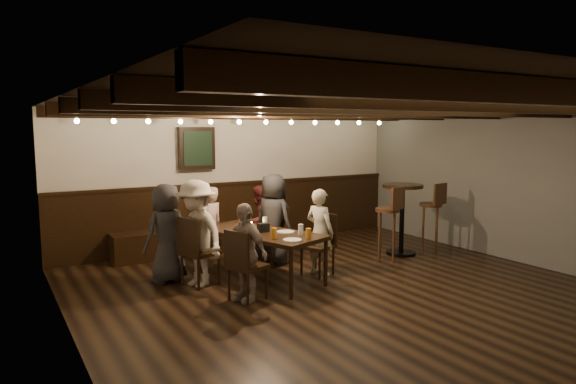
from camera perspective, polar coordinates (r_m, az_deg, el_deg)
room at (r=7.99m, az=-3.54°, el=-0.21°), size 7.00×7.00×7.00m
dining_table at (r=7.08m, az=-3.06°, el=-4.84°), size 1.35×1.98×0.68m
chair_left_near at (r=7.01m, az=-9.85°, el=-7.92°), size 0.54×0.54×0.93m
chair_left_far at (r=6.37m, az=-4.62°, el=-9.54°), size 0.51×0.51×0.88m
chair_right_near at (r=7.97m, az=-1.79°, el=-6.10°), size 0.51×0.51×0.88m
chair_right_far at (r=7.41m, az=3.39°, el=-7.14°), size 0.51×0.51×0.88m
person_bench_left at (r=7.16m, az=-13.33°, el=-4.47°), size 0.76×0.62×1.35m
person_bench_centre at (r=7.83m, az=-8.62°, el=-3.86°), size 0.51×0.42×1.22m
person_bench_right at (r=8.34m, az=-3.23°, el=-3.28°), size 0.68×0.60×1.18m
person_left_near at (r=6.89m, az=-10.12°, el=-4.55°), size 0.79×1.04×1.42m
person_left_far at (r=6.26m, az=-4.86°, el=-6.68°), size 0.50×0.76×1.20m
person_right_near at (r=7.90m, az=-1.64°, el=-3.02°), size 0.64×0.79×1.40m
person_right_far at (r=7.35m, az=3.56°, el=-4.44°), size 0.42×0.52×1.24m
pint_a at (r=7.37m, az=-8.52°, el=-3.44°), size 0.07×0.07×0.14m
pint_b at (r=7.68m, az=-5.27°, el=-2.96°), size 0.07×0.07×0.14m
pint_c at (r=6.92m, az=-5.39°, el=-4.09°), size 0.07×0.07×0.14m
pint_d at (r=7.40m, az=-2.57°, el=-3.32°), size 0.07×0.07×0.14m
pint_e at (r=6.60m, az=-1.56°, el=-4.61°), size 0.07×0.07×0.14m
pint_f at (r=6.84m, az=1.43°, el=-4.18°), size 0.07×0.07×0.14m
pint_g at (r=6.57m, az=2.29°, el=-4.65°), size 0.07×0.07×0.14m
plate_near at (r=6.50m, az=0.49°, el=-5.35°), size 0.24×0.24×0.01m
plate_far at (r=7.00m, az=-0.26°, el=-4.44°), size 0.24×0.24×0.01m
condiment_caddy at (r=7.02m, az=-2.77°, el=-3.97°), size 0.15×0.10×0.12m
candle at (r=7.35m, az=-4.10°, el=-3.76°), size 0.05×0.05×0.05m
high_top_table at (r=8.68m, az=12.57°, el=-1.80°), size 0.66×0.66×1.17m
bar_stool_left at (r=8.26m, az=10.97°, el=-4.53°), size 0.40×0.42×1.19m
bar_stool_right at (r=8.98m, az=15.53°, el=-3.73°), size 0.38×0.40×1.19m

